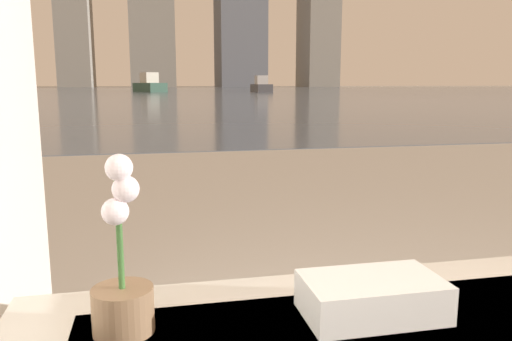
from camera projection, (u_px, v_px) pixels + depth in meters
The scene contains 7 objects.
potted_orchid at pixel (122, 282), 0.95m from camera, with size 0.12×0.12×0.35m.
towel_stack at pixel (372, 297), 1.03m from camera, with size 0.28×0.17×0.08m.
harbor_water at pixel (152, 91), 60.03m from camera, with size 180.00×110.00×0.01m.
harbor_boat_1 at pixel (261, 86), 54.11m from camera, with size 1.73×4.72×1.75m.
harbor_boat_2 at pixel (149, 85), 53.84m from camera, with size 3.70×5.84×2.07m.
skyline_tower_2 at pixel (75, 36), 108.80m from camera, with size 6.91×11.08×22.05m.
skyline_tower_5 at pixel (318, 9), 119.08m from camera, with size 7.57×11.26×36.78m.
Camera 1 is at (-0.51, -0.06, 0.97)m, focal length 35.00 mm.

